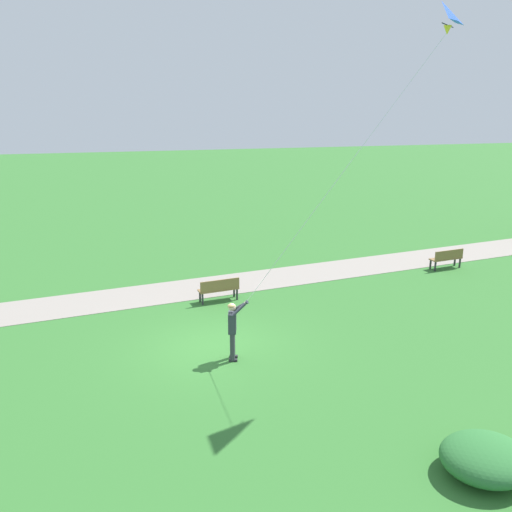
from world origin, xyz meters
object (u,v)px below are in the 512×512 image
object	(u,v)px
park_bench_near_walkway	(219,288)
lakeside_shrub	(486,458)
park_bench_far_walkway	(447,258)
person_kite_flyer	(233,326)
flying_kite	(439,22)

from	to	relation	value
park_bench_near_walkway	lakeside_shrub	distance (m)	11.51
park_bench_far_walkway	lakeside_shrub	bearing A→B (deg)	-28.11
person_kite_flyer	park_bench_far_walkway	xyz separation A→B (m)	(-6.44, 10.74, -0.54)
person_kite_flyer	park_bench_far_walkway	world-z (taller)	person_kite_flyer
flying_kite	lakeside_shrub	bearing A→B (deg)	-11.59
person_kite_flyer	lakeside_shrub	world-z (taller)	person_kite_flyer
flying_kite	park_bench_far_walkway	xyz separation A→B (m)	(-7.57, 5.71, -8.61)
lakeside_shrub	person_kite_flyer	bearing A→B (deg)	-147.15
person_kite_flyer	park_bench_far_walkway	bearing A→B (deg)	120.95
park_bench_far_walkway	lakeside_shrub	xyz separation A→B (m)	(12.62, -6.74, -0.14)
park_bench_far_walkway	park_bench_near_walkway	bearing A→B (deg)	-80.71
flying_kite	park_bench_far_walkway	distance (m)	12.80
flying_kite	park_bench_far_walkway	world-z (taller)	flying_kite
person_kite_flyer	park_bench_far_walkway	distance (m)	12.53
park_bench_near_walkway	park_bench_far_walkway	bearing A→B (deg)	99.29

